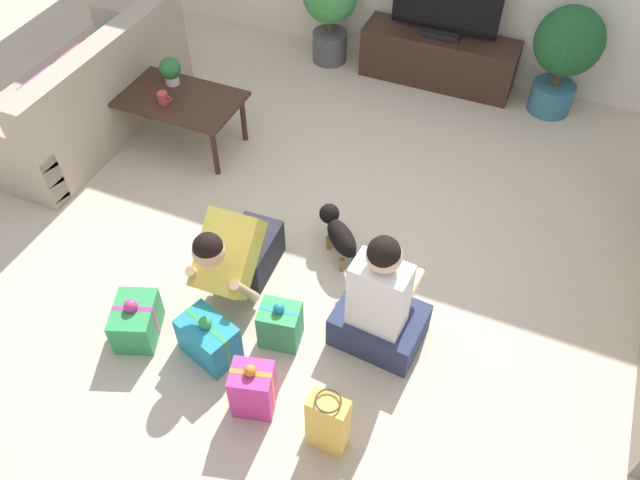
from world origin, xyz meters
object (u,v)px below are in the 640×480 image
object	(u,v)px
coffee_table	(176,101)
person_sitting	(380,306)
tabletop_plant	(170,70)
potted_plant_back_right	(566,51)
dog	(339,233)
gift_box_b	(136,321)
potted_plant_back_left	(330,5)
gift_box_a	(209,339)
tv	(447,1)
gift_bag_a	(328,423)
mug	(163,98)
tv_console	(438,59)
person_kneeling	(236,254)
sofa_left	(86,96)
gift_box_d	(253,389)
gift_box_c	(280,325)

from	to	relation	value
coffee_table	person_sitting	world-z (taller)	person_sitting
coffee_table	tabletop_plant	world-z (taller)	tabletop_plant
potted_plant_back_right	dog	distance (m)	2.54
coffee_table	gift_box_b	world-z (taller)	coffee_table
potted_plant_back_left	gift_box_a	world-z (taller)	potted_plant_back_left
potted_plant_back_right	person_sitting	distance (m)	2.92
tv	gift_box_a	bearing A→B (deg)	-97.07
gift_bag_a	mug	bearing A→B (deg)	139.33
tv	tv_console	bearing A→B (deg)	180.00
gift_bag_a	potted_plant_back_right	bearing A→B (deg)	80.64
tv	gift_bag_a	xyz separation A→B (m)	(0.45, -3.63, -0.55)
tv	coffee_table	bearing A→B (deg)	-134.38
dog	gift_bag_a	world-z (taller)	gift_bag_a
tv	potted_plant_back_left	distance (m)	1.06
tv	person_kneeling	bearing A→B (deg)	-99.75
person_kneeling	tv	bearing A→B (deg)	77.56
tv	person_sitting	distance (m)	2.97
sofa_left	potted_plant_back_left	world-z (taller)	potted_plant_back_left
dog	tabletop_plant	xyz separation A→B (m)	(-1.74, 0.77, 0.37)
dog	gift_bag_a	size ratio (longest dim) A/B	0.88
gift_box_d	tv	bearing A→B (deg)	89.70
sofa_left	gift_bag_a	xyz separation A→B (m)	(2.91, -1.83, -0.08)
gift_box_c	mug	bearing A→B (deg)	140.53
dog	tabletop_plant	bearing A→B (deg)	-70.31
sofa_left	gift_box_c	xyz separation A→B (m)	(2.39, -1.32, -0.16)
coffee_table	person_sitting	size ratio (longest dim) A/B	1.11
sofa_left	dog	xyz separation A→B (m)	(2.44, -0.52, -0.11)
tv	mug	size ratio (longest dim) A/B	7.75
person_sitting	gift_box_c	distance (m)	0.61
person_sitting	dog	xyz separation A→B (m)	(-0.49, 0.58, -0.14)
sofa_left	coffee_table	bearing A→B (deg)	97.99
tabletop_plant	tv	bearing A→B (deg)	41.30
gift_box_d	tabletop_plant	world-z (taller)	tabletop_plant
person_kneeling	gift_box_b	bearing A→B (deg)	-128.20
gift_bag_a	person_kneeling	bearing A→B (deg)	140.79
coffee_table	potted_plant_back_left	bearing A→B (deg)	69.24
person_kneeling	tv_console	bearing A→B (deg)	77.56
potted_plant_back_left	tv	bearing A→B (deg)	2.76
sofa_left	person_sitting	xyz separation A→B (m)	(2.93, -1.09, 0.03)
gift_box_a	gift_box_b	world-z (taller)	gift_box_a
sofa_left	gift_box_b	bearing A→B (deg)	43.89
potted_plant_back_right	person_kneeling	bearing A→B (deg)	-118.48
sofa_left	tv	xyz separation A→B (m)	(2.46, 1.81, 0.47)
sofa_left	mug	distance (m)	0.80
gift_bag_a	tabletop_plant	xyz separation A→B (m)	(-2.21, 2.08, 0.34)
tv_console	person_sitting	world-z (taller)	person_sitting
person_sitting	gift_box_c	xyz separation A→B (m)	(-0.54, -0.23, -0.19)
coffee_table	gift_box_a	distance (m)	2.11
sofa_left	gift_box_a	world-z (taller)	sofa_left
sofa_left	gift_bag_a	world-z (taller)	sofa_left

